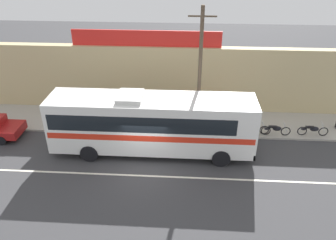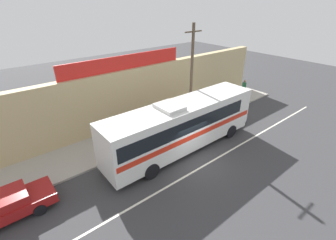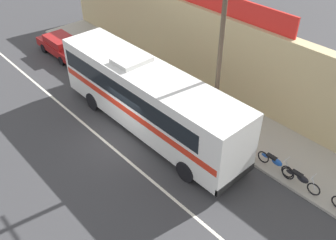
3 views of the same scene
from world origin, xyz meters
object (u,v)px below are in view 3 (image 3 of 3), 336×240
Objects in this scene: parked_car at (62,45)px; utility_pole at (219,62)px; intercity_bus at (147,96)px; motorcycle_red at (300,179)px; motorcycle_black at (275,162)px.

utility_pole reaches higher than parked_car.
parked_car is at bearing 174.98° from intercity_bus.
utility_pole is at bearing -179.17° from motorcycle_red.
motorcycle_black is 1.02× the size of motorcycle_red.
motorcycle_red is at bearing 3.74° from parked_car.
intercity_bus is 6.28× the size of motorcycle_red.
utility_pole is at bearing 4.83° from parked_car.
parked_car is at bearing -176.26° from motorcycle_red.
intercity_bus is 7.01m from motorcycle_black.
parked_car is at bearing -175.72° from motorcycle_black.
utility_pole is at bearing 36.76° from intercity_bus.
parked_car is 18.64m from motorcycle_red.
intercity_bus is 2.64× the size of parked_car.
utility_pole is (2.79, 2.09, 2.27)m from intercity_bus.
parked_car is 14.06m from utility_pole.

